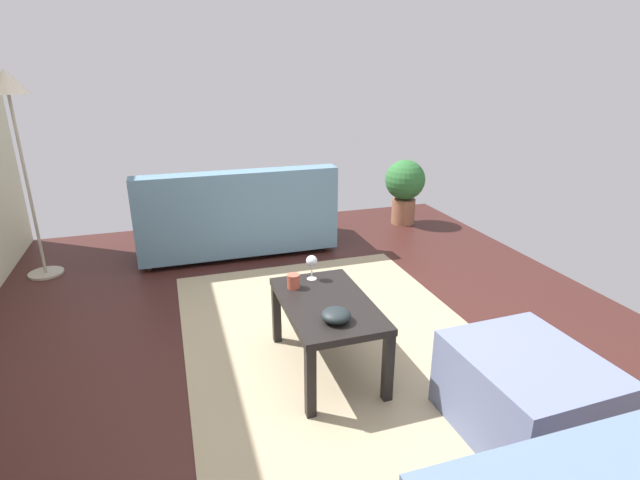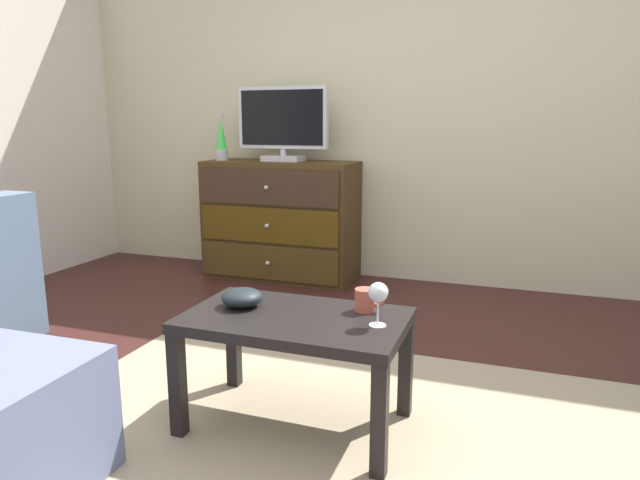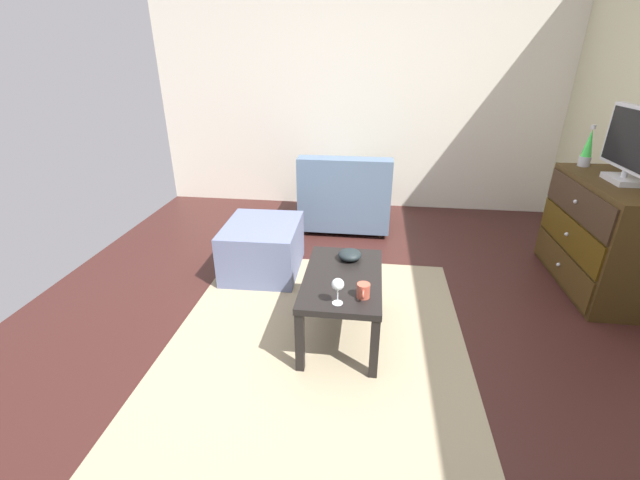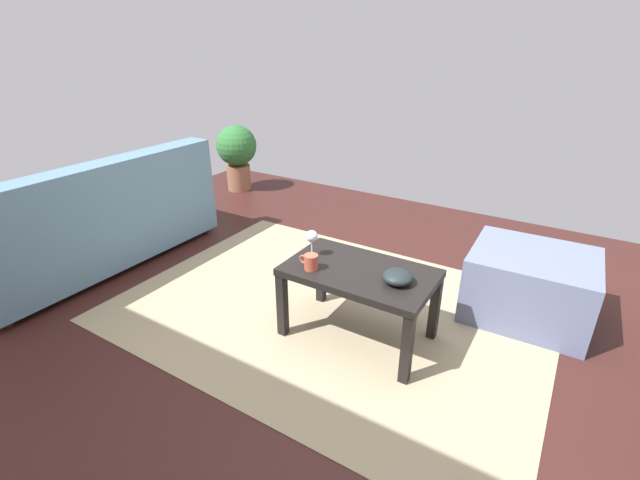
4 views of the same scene
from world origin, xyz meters
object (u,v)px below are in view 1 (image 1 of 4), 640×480
couch_large (236,218)px  ottoman (525,394)px  potted_plant (405,186)px  wine_glass (312,262)px  standing_lamp (10,102)px  coffee_table (327,311)px  bowl_decorative (336,315)px  mug (293,281)px

couch_large → ottoman: 3.06m
couch_large → potted_plant: couch_large is taller
wine_glass → standing_lamp: standing_lamp is taller
coffee_table → bowl_decorative: size_ratio=5.17×
mug → ottoman: 1.37m
wine_glass → potted_plant: bearing=-39.5°
mug → ottoman: (-1.02, -0.87, -0.27)m
bowl_decorative → standing_lamp: bearing=39.1°
mug → standing_lamp: bearing=43.9°
couch_large → coffee_table: bearing=-174.6°
coffee_table → standing_lamp: 2.95m
couch_large → ottoman: (-2.91, -0.94, -0.11)m
potted_plant → mug: bearing=139.4°
bowl_decorative → couch_large: bearing=4.2°
mug → bowl_decorative: bearing=-167.0°
bowl_decorative → couch_large: size_ratio=0.09×
wine_glass → standing_lamp: bearing=47.4°
bowl_decorative → standing_lamp: 3.06m
mug → couch_large: (1.89, 0.07, -0.16)m
coffee_table → bowl_decorative: (-0.23, 0.03, 0.10)m
bowl_decorative → couch_large: (2.35, 0.17, -0.15)m
standing_lamp → bowl_decorative: bearing=-140.9°
ottoman → bowl_decorative: bearing=53.6°
ottoman → standing_lamp: size_ratio=0.42×
bowl_decorative → standing_lamp: (2.26, 1.83, 0.95)m
coffee_table → wine_glass: bearing=-1.0°
bowl_decorative → ottoman: bowl_decorative is taller
coffee_table → potted_plant: potted_plant is taller
wine_glass → ottoman: size_ratio=0.22×
coffee_table → bowl_decorative: bearing=173.1°
ottoman → standing_lamp: bearing=42.6°
bowl_decorative → ottoman: 0.98m
bowl_decorative → mug: bearing=13.0°
wine_glass → mug: bearing=120.2°
standing_lamp → potted_plant: size_ratio=2.31×
wine_glass → potted_plant: (2.07, -1.71, -0.12)m
ottoman → couch_large: bearing=17.8°
wine_glass → potted_plant: 2.69m
standing_lamp → coffee_table: bearing=-137.4°
potted_plant → coffee_table: bearing=144.3°
ottoman → potted_plant: (3.17, -0.98, 0.22)m
wine_glass → ottoman: wine_glass is taller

